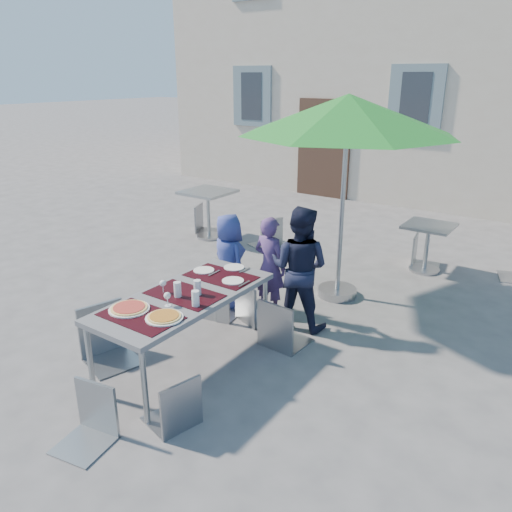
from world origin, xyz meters
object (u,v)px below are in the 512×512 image
Objects in this scene: chair_5 at (85,384)px; bg_chair_l_0 at (203,202)px; cafe_table_0 at (208,204)px; dining_table at (185,300)px; chair_2 at (282,296)px; bg_chair_r_0 at (268,214)px; chair_0 at (217,275)px; child_0 at (229,261)px; pizza_near_left at (129,308)px; bg_chair_l_1 at (423,233)px; chair_4 at (173,374)px; chair_1 at (253,278)px; child_2 at (299,268)px; child_1 at (270,266)px; cafe_table_1 at (428,241)px; chair_3 at (102,301)px; pizza_near_right at (164,317)px; patio_umbrella at (348,116)px.

chair_5 is 5.56m from bg_chair_l_0.
dining_table is at bearing -53.01° from cafe_table_0.
chair_2 is 3.21m from bg_chair_r_0.
chair_0 is at bearing 171.80° from chair_2.
child_0 is 1.20× the size of bg_chair_r_0.
chair_0 is (-0.21, 1.47, -0.23)m from pizza_near_left.
bg_chair_l_0 is 1.06× the size of bg_chair_l_1.
chair_4 is at bearing -53.45° from dining_table.
chair_1 reaches higher than chair_5.
chair_0 is at bearing 14.67° from child_2.
cafe_table_1 is at bearing -109.10° from child_1.
child_2 is 2.75m from bg_chair_r_0.
chair_3 is at bearing -62.30° from bg_chair_l_0.
child_0 reaches higher than cafe_table_1.
chair_1 is 1.31× the size of cafe_table_1.
chair_1 is at bearing 89.86° from dining_table.
dining_table is at bearing 130.61° from child_0.
child_1 is 1.23× the size of bg_chair_r_0.
pizza_near_right is at bearing -53.15° from bg_chair_l_0.
chair_2 is 3.26m from bg_chair_l_1.
chair_3 is 1.25× the size of chair_4.
pizza_near_left is 0.42× the size of chair_4.
bg_chair_l_0 is at bearing 128.06° from chair_4.
child_1 reaches higher than child_0.
chair_1 is (0.50, -0.21, -0.04)m from child_0.
chair_4 is at bearing -17.25° from pizza_near_left.
child_1 is at bearing 103.60° from chair_4.
patio_umbrella reaches higher than cafe_table_0.
chair_5 is at bearing -68.30° from pizza_near_left.
chair_1 reaches higher than dining_table.
dining_table is 0.72× the size of patio_umbrella.
bg_chair_r_0 is (-1.79, 2.08, -0.13)m from child_2.
child_1 is 0.63m from chair_0.
bg_chair_l_1 is at bearing 8.07° from bg_chair_l_0.
patio_umbrella is at bearing -99.70° from child_2.
chair_5 is at bearing -84.73° from dining_table.
chair_4 is 4.81m from bg_chair_l_1.
chair_1 is 1.05× the size of chair_5.
dining_table is at bearing -68.99° from bg_chair_r_0.
child_1 reaches higher than cafe_table_1.
child_2 reaches higher than dining_table.
chair_1 is 1.10× the size of cafe_table_0.
chair_1 reaches higher than pizza_near_left.
cafe_table_1 is (1.53, 2.89, -0.08)m from chair_0.
dining_table is 0.51m from pizza_near_right.
child_1 is 3.09m from cafe_table_0.
pizza_near_right is 0.95m from chair_3.
chair_2 is at bearing 60.81° from pizza_near_left.
patio_umbrella is at bearing 76.94° from pizza_near_left.
child_2 reaches higher than chair_2.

